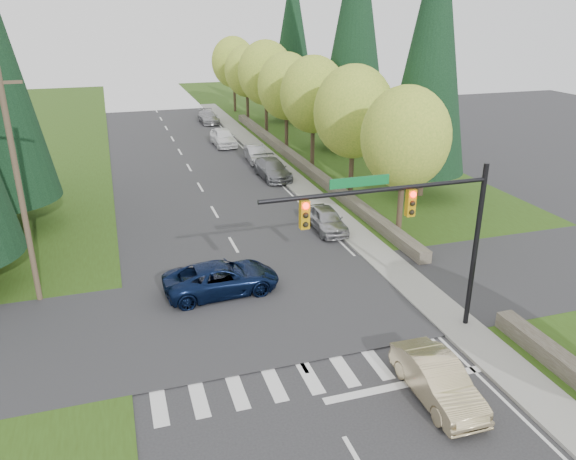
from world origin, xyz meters
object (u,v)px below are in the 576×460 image
parked_car_d (223,137)px  parked_car_e (208,117)px  suv_navy (222,278)px  parked_car_a (326,219)px  sedan_champagne (438,380)px  parked_car_b (272,169)px  parked_car_c (256,154)px

parked_car_d → parked_car_e: size_ratio=1.04×
suv_navy → parked_car_a: size_ratio=1.30×
sedan_champagne → suv_navy: suv_navy is taller
sedan_champagne → parked_car_b: bearing=86.5°
parked_car_a → parked_car_e: parked_car_a is taller
parked_car_a → parked_car_e: (-0.78, 33.91, -0.02)m
parked_car_a → parked_car_c: bearing=91.2°
suv_navy → parked_car_a: 9.22m
parked_car_c → parked_car_e: 17.81m
sedan_champagne → parked_car_e: sedan_champagne is taller
parked_car_d → suv_navy: bearing=-102.5°
parked_car_b → parked_car_c: parked_car_b is taller
suv_navy → parked_car_d: 28.97m
sedan_champagne → parked_car_b: 26.32m
suv_navy → parked_car_e: suv_navy is taller
parked_car_c → parked_car_d: parked_car_d is taller
suv_navy → parked_car_b: 18.34m
parked_car_a → parked_car_e: size_ratio=0.88×
parked_car_b → parked_car_e: parked_car_b is taller
sedan_champagne → parked_car_d: bearing=90.0°
parked_car_c → parked_car_e: bearing=95.9°
parked_car_c → parked_car_d: bearing=105.4°
parked_car_e → parked_car_c: bearing=-88.4°
sedan_champagne → parked_car_c: (1.97, 31.19, -0.02)m
suv_navy → parked_car_e: (6.49, 39.58, -0.06)m
parked_car_a → sedan_champagne: bearing=-96.2°
parked_car_d → parked_car_c: bearing=-78.8°
parked_car_d → parked_car_a: bearing=-87.3°
sedan_champagne → parked_car_d: 37.78m
parked_car_a → parked_car_d: bearing=94.7°
parked_car_b → parked_car_d: parked_car_d is taller
suv_navy → parked_car_b: suv_navy is taller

